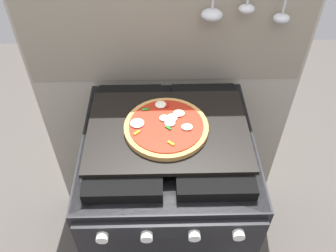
# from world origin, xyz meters

# --- Properties ---
(kitchen_backsplash) EXTENTS (1.10, 0.09, 1.55)m
(kitchen_backsplash) POSITION_xyz_m (0.00, 0.33, 0.79)
(kitchen_backsplash) COLOR #B2A893
(kitchen_backsplash) RESTS_ON ground_plane
(stove) EXTENTS (0.60, 0.64, 0.90)m
(stove) POSITION_xyz_m (-0.00, -0.00, 0.45)
(stove) COLOR black
(stove) RESTS_ON ground_plane
(baking_tray) EXTENTS (0.54, 0.38, 0.02)m
(baking_tray) POSITION_xyz_m (0.00, 0.00, 0.91)
(baking_tray) COLOR black
(baking_tray) RESTS_ON stove
(pizza_left) EXTENTS (0.28, 0.28, 0.03)m
(pizza_left) POSITION_xyz_m (-0.01, -0.00, 0.93)
(pizza_left) COLOR tan
(pizza_left) RESTS_ON baking_tray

